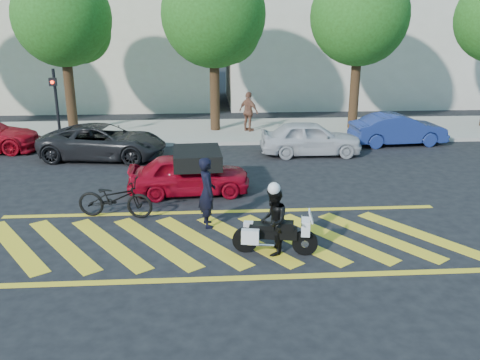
{
  "coord_description": "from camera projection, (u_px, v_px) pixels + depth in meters",
  "views": [
    {
      "loc": [
        -0.4,
        -11.32,
        5.23
      ],
      "look_at": [
        0.46,
        1.51,
        1.05
      ],
      "focal_mm": 38.0,
      "sensor_mm": 36.0,
      "label": 1
    }
  ],
  "objects": [
    {
      "name": "tree_left",
      "position": [
        66.0,
        21.0,
        21.89
      ],
      "size": [
        4.2,
        4.2,
        7.26
      ],
      "color": "black",
      "rests_on": "ground"
    },
    {
      "name": "officer_moto",
      "position": [
        273.0,
        221.0,
        11.48
      ],
      "size": [
        0.73,
        0.86,
        1.58
      ],
      "primitive_type": "imported",
      "rotation": [
        0.0,
        0.0,
        -1.75
      ],
      "color": "black",
      "rests_on": "ground"
    },
    {
      "name": "tree_right",
      "position": [
        362.0,
        20.0,
        22.7
      ],
      "size": [
        4.4,
        4.4,
        7.41
      ],
      "color": "black",
      "rests_on": "ground"
    },
    {
      "name": "police_motorcycle",
      "position": [
        274.0,
        234.0,
        11.59
      ],
      "size": [
        1.95,
        0.76,
        0.86
      ],
      "rotation": [
        0.0,
        0.0,
        -0.18
      ],
      "color": "black",
      "rests_on": "ground"
    },
    {
      "name": "parked_right",
      "position": [
        398.0,
        129.0,
        21.4
      ],
      "size": [
        4.07,
        1.68,
        1.31
      ],
      "primitive_type": "imported",
      "rotation": [
        0.0,
        0.0,
        1.65
      ],
      "color": "navy",
      "rests_on": "ground"
    },
    {
      "name": "officer_bike",
      "position": [
        207.0,
        192.0,
        12.98
      ],
      "size": [
        0.58,
        0.75,
        1.84
      ],
      "primitive_type": "imported",
      "rotation": [
        0.0,
        0.0,
        1.79
      ],
      "color": "black",
      "rests_on": "ground"
    },
    {
      "name": "signal_pole",
      "position": [
        56.0,
        101.0,
        20.62
      ],
      "size": [
        0.28,
        0.43,
        3.2
      ],
      "color": "black",
      "rests_on": "ground"
    },
    {
      "name": "sidewalk",
      "position": [
        215.0,
        131.0,
        23.75
      ],
      "size": [
        60.0,
        5.0,
        0.15
      ],
      "primitive_type": "cube",
      "color": "#9E998E",
      "rests_on": "ground"
    },
    {
      "name": "red_convertible",
      "position": [
        189.0,
        174.0,
        15.45
      ],
      "size": [
        3.76,
        1.68,
        1.25
      ],
      "primitive_type": "imported",
      "rotation": [
        0.0,
        0.0,
        1.63
      ],
      "color": "maroon",
      "rests_on": "ground"
    },
    {
      "name": "parked_mid_right",
      "position": [
        311.0,
        138.0,
        19.81
      ],
      "size": [
        3.93,
        1.61,
        1.34
      ],
      "primitive_type": "imported",
      "rotation": [
        0.0,
        0.0,
        1.56
      ],
      "color": "silver",
      "rests_on": "ground"
    },
    {
      "name": "building_left",
      "position": [
        77.0,
        19.0,
        30.27
      ],
      "size": [
        16.0,
        8.0,
        10.0
      ],
      "primitive_type": "cube",
      "color": "beige",
      "rests_on": "ground"
    },
    {
      "name": "crosswalk",
      "position": [
        224.0,
        240.0,
        12.38
      ],
      "size": [
        12.33,
        4.0,
        0.01
      ],
      "color": "yellow",
      "rests_on": "ground"
    },
    {
      "name": "parked_mid_left",
      "position": [
        103.0,
        142.0,
        19.31
      ],
      "size": [
        4.96,
        2.79,
        1.31
      ],
      "primitive_type": "imported",
      "rotation": [
        0.0,
        0.0,
        1.44
      ],
      "color": "black",
      "rests_on": "ground"
    },
    {
      "name": "tree_center",
      "position": [
        217.0,
        19.0,
        22.27
      ],
      "size": [
        4.6,
        4.6,
        7.56
      ],
      "color": "black",
      "rests_on": "ground"
    },
    {
      "name": "pedestrian_right",
      "position": [
        249.0,
        112.0,
        23.13
      ],
      "size": [
        1.06,
        1.05,
        1.8
      ],
      "primitive_type": "imported",
      "rotation": [
        0.0,
        0.0,
        2.36
      ],
      "color": "brown",
      "rests_on": "sidewalk"
    },
    {
      "name": "bicycle",
      "position": [
        115.0,
        198.0,
        13.67
      ],
      "size": [
        2.15,
        1.06,
        1.08
      ],
      "primitive_type": "imported",
      "rotation": [
        0.0,
        0.0,
        1.4
      ],
      "color": "black",
      "rests_on": "ground"
    },
    {
      "name": "building_right",
      "position": [
        357.0,
        11.0,
        31.19
      ],
      "size": [
        16.0,
        8.0,
        11.0
      ],
      "primitive_type": "cube",
      "color": "beige",
      "rests_on": "ground"
    },
    {
      "name": "ground",
      "position": [
        225.0,
        240.0,
        12.39
      ],
      "size": [
        90.0,
        90.0,
        0.0
      ],
      "primitive_type": "plane",
      "color": "black",
      "rests_on": "ground"
    }
  ]
}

